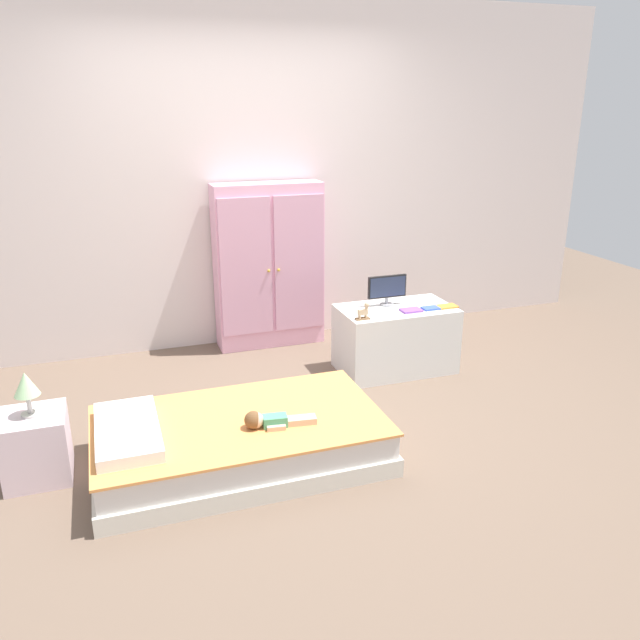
{
  "coord_description": "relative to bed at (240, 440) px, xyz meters",
  "views": [
    {
      "loc": [
        -1.08,
        -3.45,
        1.92
      ],
      "look_at": [
        0.22,
        0.29,
        0.56
      ],
      "focal_mm": 35.73,
      "sensor_mm": 36.0,
      "label": 1
    }
  ],
  "objects": [
    {
      "name": "book_orange",
      "position": [
        1.73,
        0.78,
        0.37
      ],
      "size": [
        0.15,
        0.1,
        0.01
      ],
      "primitive_type": "cube",
      "color": "orange",
      "rests_on": "tv_stand"
    },
    {
      "name": "nightstand",
      "position": [
        -1.06,
        0.19,
        0.06
      ],
      "size": [
        0.33,
        0.33,
        0.37
      ],
      "primitive_type": "cube",
      "color": "silver",
      "rests_on": "ground_plane"
    },
    {
      "name": "wardrobe",
      "position": [
        0.64,
        1.73,
        0.54
      ],
      "size": [
        0.87,
        0.29,
        1.32
      ],
      "color": "#EFADCC",
      "rests_on": "ground_plane"
    },
    {
      "name": "book_blue",
      "position": [
        1.6,
        0.78,
        0.37
      ],
      "size": [
        0.12,
        0.09,
        0.01
      ],
      "primitive_type": "cube",
      "color": "blue",
      "rests_on": "tv_stand"
    },
    {
      "name": "bed",
      "position": [
        0.0,
        0.0,
        0.0
      ],
      "size": [
        1.58,
        0.91,
        0.26
      ],
      "color": "silver",
      "rests_on": "ground_plane"
    },
    {
      "name": "pillow",
      "position": [
        -0.59,
        0.0,
        0.16
      ],
      "size": [
        0.32,
        0.65,
        0.07
      ],
      "primitive_type": "cube",
      "color": "white",
      "rests_on": "bed"
    },
    {
      "name": "book_purple",
      "position": [
        1.44,
        0.78,
        0.37
      ],
      "size": [
        0.15,
        0.1,
        0.01
      ],
      "primitive_type": "cube",
      "color": "#8E51B2",
      "rests_on": "tv_stand"
    },
    {
      "name": "doll",
      "position": [
        0.12,
        -0.13,
        0.17
      ],
      "size": [
        0.39,
        0.14,
        0.1
      ],
      "color": "#4CA375",
      "rests_on": "bed"
    },
    {
      "name": "rocking_horse_toy",
      "position": [
        1.05,
        0.73,
        0.42
      ],
      "size": [
        0.1,
        0.04,
        0.12
      ],
      "color": "#8E6642",
      "rests_on": "tv_stand"
    },
    {
      "name": "ground_plane",
      "position": [
        0.47,
        0.34,
        -0.14
      ],
      "size": [
        10.0,
        10.0,
        0.02
      ],
      "primitive_type": "cube",
      "color": "brown"
    },
    {
      "name": "back_wall",
      "position": [
        0.47,
        1.91,
        1.22
      ],
      "size": [
        6.4,
        0.05,
        2.7
      ],
      "primitive_type": "cube",
      "color": "silver",
      "rests_on": "ground_plane"
    },
    {
      "name": "table_lamp",
      "position": [
        -1.06,
        0.19,
        0.41
      ],
      "size": [
        0.13,
        0.13,
        0.24
      ],
      "color": "#B7B2AD",
      "rests_on": "nightstand"
    },
    {
      "name": "tv_stand",
      "position": [
        1.38,
        0.89,
        0.12
      ],
      "size": [
        0.84,
        0.49,
        0.49
      ],
      "primitive_type": "cube",
      "color": "silver",
      "rests_on": "ground_plane"
    },
    {
      "name": "tv_monitor",
      "position": [
        1.33,
        0.98,
        0.49
      ],
      "size": [
        0.3,
        0.1,
        0.23
      ],
      "color": "#99999E",
      "rests_on": "tv_stand"
    }
  ]
}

